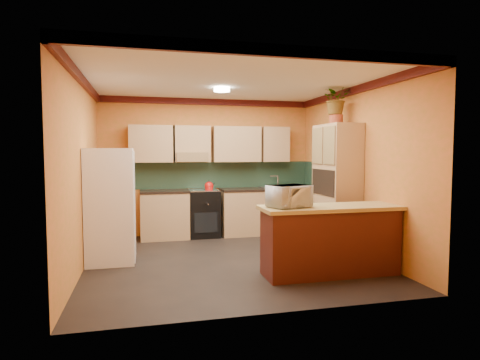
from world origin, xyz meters
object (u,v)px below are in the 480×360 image
fridge (110,206)px  pantry (336,188)px  stove (204,213)px  base_cabinets_back (235,213)px  microwave (289,196)px  breakfast_bar (330,242)px

fridge → pantry: pantry is taller
stove → pantry: bearing=-39.4°
base_cabinets_back → microwave: size_ratio=7.02×
stove → microwave: bearing=-76.0°
breakfast_bar → microwave: size_ratio=3.46×
pantry → microwave: 1.75m
pantry → microwave: pantry is taller
stove → fridge: 2.25m
pantry → breakfast_bar: pantry is taller
fridge → pantry: size_ratio=0.81×
microwave → breakfast_bar: bearing=-19.3°
fridge → microwave: bearing=-29.4°
base_cabinets_back → stove: size_ratio=4.01×
breakfast_bar → base_cabinets_back: bearing=103.4°
stove → breakfast_bar: (1.30, -2.82, -0.02)m
pantry → microwave: (-1.28, -1.19, 0.02)m
stove → pantry: (1.98, -1.63, 0.59)m
base_cabinets_back → stove: (-0.62, -0.00, 0.02)m
fridge → pantry: bearing=-1.9°
base_cabinets_back → pantry: bearing=-50.2°
fridge → breakfast_bar: (2.91, -1.31, -0.41)m
breakfast_bar → microwave: bearing=180.0°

